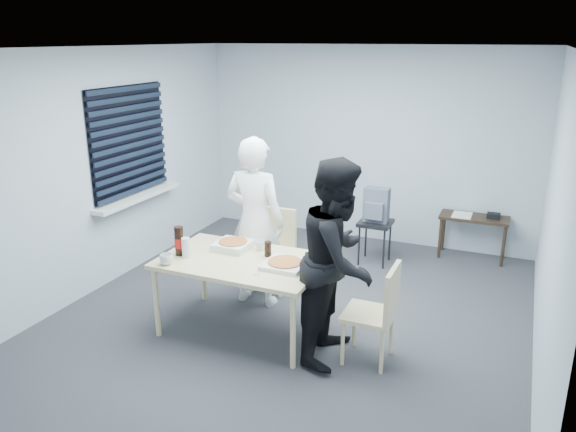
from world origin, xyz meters
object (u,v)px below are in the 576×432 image
at_px(backpack, 376,206).
at_px(mug_b, 260,245).
at_px(chair_right, 379,308).
at_px(side_table, 474,222).
at_px(person_black, 338,261).
at_px(soda_bottle, 179,241).
at_px(stool, 375,230).
at_px(mug_a, 166,259).
at_px(person_white, 255,222).
at_px(chair_far, 275,243).
at_px(dining_table, 242,265).

distance_m(backpack, mug_b, 1.96).
bearing_deg(chair_right, side_table, 80.11).
bearing_deg(person_black, chair_right, -88.98).
relative_size(person_black, soda_bottle, 6.33).
xyz_separation_m(mug_b, soda_bottle, (-0.64, -0.41, 0.09)).
xyz_separation_m(chair_right, side_table, (0.49, 2.81, -0.04)).
bearing_deg(stool, mug_a, -116.93).
xyz_separation_m(stool, soda_bottle, (-1.30, -2.27, 0.43)).
bearing_deg(chair_right, person_white, 156.68).
distance_m(mug_a, mug_b, 0.90).
bearing_deg(chair_far, soda_bottle, -111.02).
bearing_deg(chair_far, stool, 52.34).
relative_size(chair_right, stool, 1.65).
bearing_deg(soda_bottle, chair_far, 68.98).
distance_m(dining_table, person_white, 0.66).
relative_size(chair_far, soda_bottle, 3.18).
bearing_deg(chair_far, person_white, -92.73).
bearing_deg(backpack, stool, 100.39).
bearing_deg(mug_b, dining_table, -99.24).
bearing_deg(person_white, stool, -119.51).
height_order(mug_a, soda_bottle, soda_bottle).
xyz_separation_m(stool, mug_a, (-1.28, -2.52, 0.35)).
distance_m(chair_right, person_black, 0.52).
distance_m(side_table, mug_a, 3.96).
bearing_deg(person_white, person_black, 149.88).
relative_size(chair_right, mug_b, 8.90).
distance_m(chair_far, person_black, 1.58).
xyz_separation_m(stool, mug_b, (-0.66, -1.86, 0.34)).
height_order(dining_table, chair_right, chair_right).
distance_m(dining_table, stool, 2.27).
height_order(person_black, stool, person_black).
xyz_separation_m(stool, backpack, (-0.00, -0.01, 0.31)).
bearing_deg(soda_bottle, person_white, 59.63).
bearing_deg(person_black, side_table, -16.95).
relative_size(chair_right, side_table, 1.07).
bearing_deg(backpack, dining_table, -98.02).
distance_m(dining_table, side_table, 3.32).
relative_size(dining_table, mug_b, 14.94).
height_order(dining_table, soda_bottle, soda_bottle).
relative_size(chair_far, side_table, 1.07).
bearing_deg(chair_right, stool, 105.52).
height_order(backpack, mug_a, backpack).
bearing_deg(soda_bottle, mug_b, 32.81).
xyz_separation_m(chair_right, stool, (-0.61, 2.18, -0.08)).
relative_size(person_black, mug_a, 14.39).
xyz_separation_m(chair_right, soda_bottle, (-1.91, -0.09, 0.35)).
relative_size(side_table, mug_b, 8.33).
bearing_deg(person_black, stool, 6.18).
relative_size(person_black, backpack, 4.22).
height_order(person_white, person_black, same).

